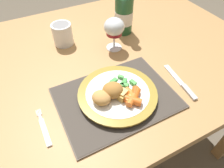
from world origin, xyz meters
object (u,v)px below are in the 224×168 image
(table_knife, at_px, (182,84))
(bottle, at_px, (124,11))
(fork, at_px, (44,129))
(dining_table, at_px, (88,75))
(wine_glass, at_px, (114,28))
(drinking_cup, at_px, (62,34))
(dinner_plate, at_px, (118,94))

(table_knife, relative_size, bottle, 0.65)
(fork, relative_size, bottle, 0.48)
(dining_table, relative_size, wine_glass, 10.93)
(table_knife, bearing_deg, drinking_cup, 123.92)
(fork, xyz_separation_m, wine_glass, (0.36, 0.26, 0.09))
(table_knife, xyz_separation_m, bottle, (-0.02, 0.39, 0.10))
(wine_glass, bearing_deg, bottle, 44.02)
(wine_glass, bearing_deg, dinner_plate, -115.24)
(fork, bearing_deg, wine_glass, 35.57)
(dining_table, distance_m, bottle, 0.31)
(dining_table, distance_m, wine_glass, 0.22)
(table_knife, relative_size, wine_glass, 1.37)
(bottle, height_order, drinking_cup, bottle)
(dining_table, height_order, bottle, bottle)
(table_knife, distance_m, drinking_cup, 0.52)
(dining_table, bearing_deg, dinner_plate, -85.15)
(fork, height_order, wine_glass, wine_glass)
(fork, height_order, drinking_cup, drinking_cup)
(bottle, bearing_deg, wine_glass, -135.98)
(dining_table, xyz_separation_m, fork, (-0.22, -0.24, 0.09))
(dining_table, relative_size, fork, 10.81)
(table_knife, distance_m, wine_glass, 0.33)
(table_knife, height_order, wine_glass, wine_glass)
(dining_table, height_order, table_knife, table_knife)
(drinking_cup, bearing_deg, bottle, -7.34)
(dinner_plate, height_order, table_knife, dinner_plate)
(table_knife, height_order, bottle, bottle)
(dining_table, distance_m, drinking_cup, 0.20)
(wine_glass, bearing_deg, dining_table, -172.39)
(fork, bearing_deg, table_knife, -5.21)
(fork, bearing_deg, dining_table, 46.82)
(table_knife, bearing_deg, wine_glass, 110.24)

